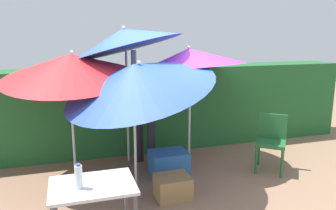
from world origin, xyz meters
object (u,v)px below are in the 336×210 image
umbrella_yellow (136,77)px  umbrella_navy (71,66)px  chair_plastic (271,139)px  crate_cardboard (173,187)px  folding_table (93,193)px  person_vendor (145,109)px  bottle_water (79,177)px  umbrella_rainbow (125,39)px  cooler_box (169,163)px  umbrella_orange (189,58)px

umbrella_yellow → umbrella_navy: umbrella_yellow is taller
chair_plastic → crate_cardboard: bearing=-166.0°
folding_table → chair_plastic: bearing=24.6°
person_vendor → bottle_water: person_vendor is taller
bottle_water → person_vendor: bearing=62.8°
umbrella_rainbow → umbrella_navy: umbrella_rainbow is taller
crate_cardboard → folding_table: 1.48m
umbrella_navy → umbrella_rainbow: bearing=21.5°
chair_plastic → bottle_water: (-2.99, -1.36, 0.35)m
crate_cardboard → bottle_water: bottle_water is taller
umbrella_rainbow → cooler_box: 2.07m
chair_plastic → umbrella_orange: bearing=145.7°
umbrella_yellow → umbrella_navy: (-0.81, 0.70, 0.11)m
umbrella_navy → crate_cardboard: 2.23m
umbrella_rainbow → person_vendor: size_ratio=1.35×
cooler_box → crate_cardboard: cooler_box is taller
umbrella_rainbow → person_vendor: umbrella_rainbow is taller
umbrella_navy → cooler_box: size_ratio=3.59×
umbrella_yellow → bottle_water: bearing=-122.2°
umbrella_rainbow → chair_plastic: umbrella_rainbow is taller
umbrella_rainbow → umbrella_navy: bearing=-158.5°
person_vendor → cooler_box: 0.97m
umbrella_yellow → chair_plastic: (2.16, 0.04, -1.07)m
person_vendor → crate_cardboard: size_ratio=4.17×
umbrella_orange → folding_table: size_ratio=2.60×
umbrella_orange → person_vendor: 1.10m
umbrella_navy → person_vendor: umbrella_navy is taller
umbrella_orange → bottle_water: bearing=-131.5°
umbrella_navy → bottle_water: size_ratio=8.53×
chair_plastic → cooler_box: size_ratio=1.56×
chair_plastic → cooler_box: (-1.60, 0.31, -0.33)m
crate_cardboard → chair_plastic: bearing=14.0°
person_vendor → umbrella_orange: bearing=-8.3°
umbrella_rainbow → cooler_box: bearing=-53.1°
crate_cardboard → bottle_water: size_ratio=1.88×
umbrella_rainbow → umbrella_navy: size_ratio=1.24×
umbrella_orange → crate_cardboard: (-0.67, -1.20, -1.59)m
umbrella_yellow → person_vendor: bearing=70.9°
umbrella_rainbow → umbrella_navy: 0.98m
cooler_box → bottle_water: (-1.38, -1.66, 0.67)m
folding_table → bottle_water: (-0.12, -0.05, 0.20)m
chair_plastic → crate_cardboard: chair_plastic is taller
person_vendor → bottle_water: size_ratio=7.83×
chair_plastic → folding_table: bearing=-155.4°
chair_plastic → cooler_box: 1.67m
umbrella_navy → chair_plastic: 3.26m
umbrella_navy → person_vendor: (1.12, 0.21, -0.76)m
person_vendor → crate_cardboard: 1.53m
chair_plastic → bottle_water: 3.30m
crate_cardboard → folding_table: bearing=-141.4°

